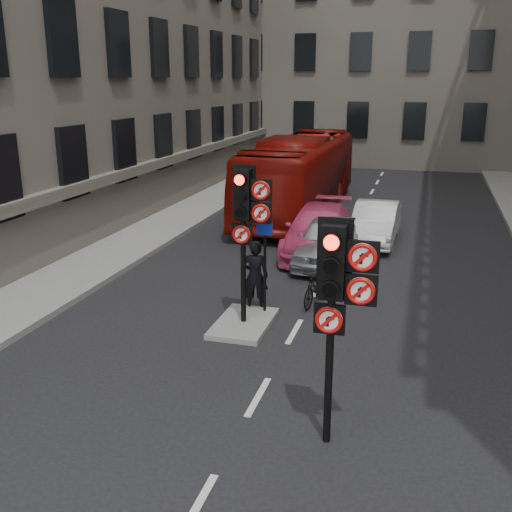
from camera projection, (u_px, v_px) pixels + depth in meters
The scene contains 13 objects.
ground at pixel (221, 463), 8.88m from camera, with size 120.00×120.00×0.00m, color black.
pavement_left at pixel (143, 232), 21.81m from camera, with size 3.00×50.00×0.16m, color gray.
centre_island at pixel (244, 323), 13.78m from camera, with size 1.20×2.00×0.12m, color gray.
building_far at pixel (401, 9), 41.02m from camera, with size 30.00×14.00×20.00m, color slate.
signal_near at pixel (338, 287), 8.66m from camera, with size 0.91×0.40×3.58m.
signal_far at pixel (247, 211), 13.00m from camera, with size 0.91×0.40×3.58m.
car_silver at pixel (328, 240), 18.36m from camera, with size 1.69×4.20×1.43m, color #ABADB3.
car_white at pixel (375, 223), 20.72m from camera, with size 1.44×4.13×1.36m, color silver.
car_pink at pixel (319, 230), 19.39m from camera, with size 2.08×5.12×1.49m, color #CC3C6D.
bus_red at pixel (300, 175), 24.98m from camera, with size 2.70×11.53×3.21m, color maroon.
motorcycle at pixel (315, 286), 15.00m from camera, with size 0.44×1.56×0.93m, color black.
motorcyclist at pixel (255, 276), 14.47m from camera, with size 0.65×0.42×1.77m, color black.
info_sign at pixel (265, 254), 13.96m from camera, with size 0.38×0.11×2.19m.
Camera 1 is at (2.60, -7.19, 5.48)m, focal length 42.00 mm.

